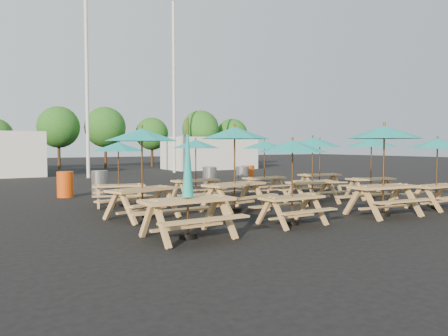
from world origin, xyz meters
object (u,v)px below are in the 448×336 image
picnic_unit_4 (235,139)px  picnic_unit_3 (292,152)px  picnic_unit_0 (188,189)px  waste_bin_0 (65,184)px  picnic_unit_8 (264,149)px  waste_bin_3 (209,177)px  waste_bin_2 (210,178)px  waste_bin_4 (242,177)px  picnic_unit_1 (142,141)px  waste_bin_1 (100,183)px  picnic_unit_11 (320,146)px  picnic_unit_9 (437,148)px  picnic_unit_5 (196,148)px  picnic_unit_6 (384,138)px  picnic_unit_2 (118,151)px  picnic_unit_7 (313,147)px  picnic_unit_10 (371,147)px  waste_bin_5 (248,176)px

picnic_unit_4 → picnic_unit_3: bearing=-101.9°
picnic_unit_0 → waste_bin_0: 8.91m
picnic_unit_8 → waste_bin_3: bearing=91.9°
picnic_unit_0 → waste_bin_2: bearing=55.9°
picnic_unit_8 → waste_bin_4: picnic_unit_8 is taller
picnic_unit_1 → picnic_unit_4: picnic_unit_4 is taller
waste_bin_1 → picnic_unit_11: bearing=-21.9°
picnic_unit_1 → picnic_unit_3: bearing=-62.9°
picnic_unit_9 → waste_bin_3: picnic_unit_9 is taller
picnic_unit_9 → waste_bin_3: size_ratio=2.25×
picnic_unit_0 → waste_bin_4: bearing=48.5°
picnic_unit_5 → picnic_unit_6: (2.87, -5.75, 0.29)m
picnic_unit_2 → picnic_unit_7: picnic_unit_7 is taller
picnic_unit_11 → picnic_unit_4: bearing=-143.6°
picnic_unit_0 → picnic_unit_2: bearing=85.2°
picnic_unit_7 → waste_bin_2: (-0.58, 6.02, -1.42)m
picnic_unit_3 → picnic_unit_5: picnic_unit_5 is taller
picnic_unit_1 → picnic_unit_7: bearing=-19.5°
picnic_unit_1 → waste_bin_2: (5.35, 5.97, -1.58)m
picnic_unit_4 → waste_bin_3: (2.82, 6.67, -1.66)m
picnic_unit_1 → picnic_unit_5: picnic_unit_1 is taller
picnic_unit_2 → picnic_unit_8: bearing=15.4°
picnic_unit_10 → picnic_unit_8: bearing=148.9°
picnic_unit_8 → picnic_unit_2: bearing=177.2°
picnic_unit_2 → picnic_unit_4: 3.85m
waste_bin_0 → picnic_unit_8: bearing=-26.5°
picnic_unit_7 → picnic_unit_10: bearing=3.2°
picnic_unit_7 → waste_bin_4: picnic_unit_7 is taller
picnic_unit_3 → picnic_unit_10: size_ratio=0.94×
picnic_unit_0 → picnic_unit_1: (0.04, 2.83, 1.04)m
picnic_unit_1 → picnic_unit_11: picnic_unit_1 is taller
waste_bin_5 → picnic_unit_0: bearing=-129.9°
picnic_unit_3 → waste_bin_0: size_ratio=2.16×
picnic_unit_3 → waste_bin_3: 9.68m
picnic_unit_2 → picnic_unit_11: (8.56, -0.01, 0.13)m
picnic_unit_4 → picnic_unit_6: (3.13, -2.74, -0.00)m
picnic_unit_1 → picnic_unit_9: size_ratio=1.16×
picnic_unit_9 → picnic_unit_10: picnic_unit_10 is taller
waste_bin_2 → picnic_unit_11: bearing=-44.9°
picnic_unit_5 → picnic_unit_10: bearing=-30.7°
waste_bin_1 → waste_bin_5: same height
picnic_unit_6 → waste_bin_1: size_ratio=2.59×
picnic_unit_8 → picnic_unit_10: bearing=-47.3°
picnic_unit_10 → waste_bin_0: size_ratio=2.30×
picnic_unit_6 → picnic_unit_11: picnic_unit_6 is taller
picnic_unit_2 → picnic_unit_10: bearing=-2.5°
waste_bin_0 → waste_bin_1: size_ratio=1.00×
picnic_unit_0 → picnic_unit_3: size_ratio=1.20×
picnic_unit_5 → waste_bin_2: picnic_unit_5 is taller
picnic_unit_0 → picnic_unit_6: bearing=-3.7°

